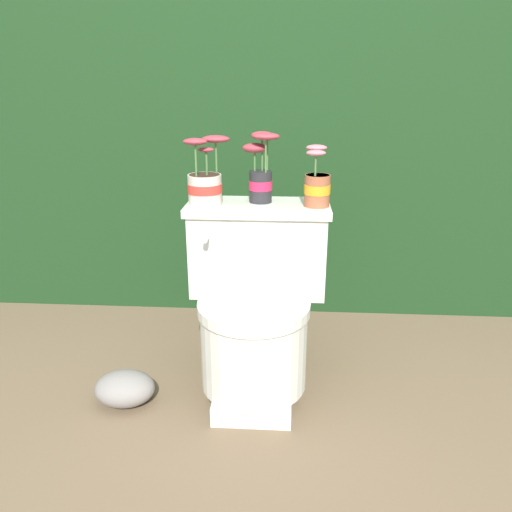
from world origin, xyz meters
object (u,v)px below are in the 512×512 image
(potted_plant_left, at_px, (205,182))
(toilet, at_px, (256,304))
(garden_stone, at_px, (125,388))
(potted_plant_midleft, at_px, (261,171))
(potted_plant_middle, at_px, (317,185))

(potted_plant_left, bearing_deg, toilet, -31.24)
(toilet, xyz_separation_m, garden_stone, (-0.45, -0.15, -0.27))
(garden_stone, bearing_deg, potted_plant_left, 44.51)
(toilet, height_order, potted_plant_midleft, potted_plant_midleft)
(potted_plant_left, relative_size, potted_plant_midleft, 0.95)
(potted_plant_left, bearing_deg, potted_plant_middle, -0.29)
(toilet, distance_m, potted_plant_middle, 0.47)
(toilet, distance_m, potted_plant_midleft, 0.47)
(potted_plant_middle, bearing_deg, garden_stone, -158.44)
(toilet, height_order, potted_plant_middle, potted_plant_middle)
(potted_plant_left, distance_m, potted_plant_midleft, 0.20)
(toilet, bearing_deg, potted_plant_left, 148.76)
(potted_plant_middle, xyz_separation_m, garden_stone, (-0.66, -0.26, -0.68))
(potted_plant_left, height_order, garden_stone, potted_plant_left)
(toilet, relative_size, potted_plant_left, 2.79)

